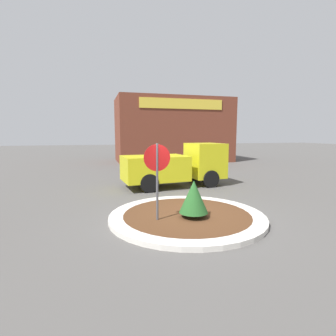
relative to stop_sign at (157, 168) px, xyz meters
The scene contains 6 objects.
ground_plane 2.08m from the stop_sign, 15.91° to the left, with size 120.00×120.00×0.00m, color #514F4C.
traffic_island 2.02m from the stop_sign, 15.91° to the left, with size 5.10×5.10×0.15m.
stop_sign is the anchor object (origin of this frame).
island_shrub 1.49m from the stop_sign, ahead, with size 0.92×0.92×1.18m.
utility_truck 6.03m from the stop_sign, 66.60° to the left, with size 5.53×2.52×2.26m.
storefront_building 19.22m from the stop_sign, 72.02° to the left, with size 11.16×6.07×6.26m.
Camera 1 is at (-2.86, -7.90, 2.78)m, focal length 28.00 mm.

